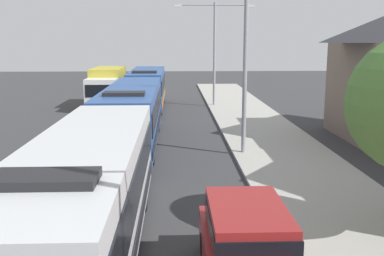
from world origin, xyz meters
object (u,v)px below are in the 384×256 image
box_truck_oncoming (107,86)px  streetlamp_far (215,42)px  white_suv (248,246)px  bus_second_in_line (133,113)px  bus_middle (147,87)px  streetlamp_mid (245,48)px  bus_lead (87,193)px

box_truck_oncoming → streetlamp_far: (8.70, 0.17, 3.49)m
white_suv → bus_second_in_line: bearing=104.9°
bus_middle → streetlamp_mid: bearing=-70.4°
bus_middle → white_suv: size_ratio=2.27×
bus_middle → streetlamp_mid: (5.40, -15.12, 3.32)m
streetlamp_mid → streetlamp_far: (0.00, 16.03, 0.18)m
bus_second_in_line → streetlamp_far: (5.40, 13.83, 3.50)m
bus_second_in_line → streetlamp_mid: bearing=-22.2°
bus_lead → bus_middle: same height
bus_lead → bus_second_in_line: 12.28m
bus_lead → streetlamp_far: size_ratio=1.39×
box_truck_oncoming → white_suv: bearing=-75.8°
streetlamp_far → white_suv: bearing=-93.5°
bus_second_in_line → box_truck_oncoming: size_ratio=1.68×
bus_second_in_line → streetlamp_far: streetlamp_far is taller
bus_lead → box_truck_oncoming: (-3.30, 25.94, 0.01)m
streetlamp_far → bus_middle: bearing=-170.4°
bus_lead → box_truck_oncoming: bus_lead is taller
white_suv → streetlamp_mid: 12.49m
bus_second_in_line → streetlamp_mid: (5.40, -2.20, 3.32)m
box_truck_oncoming → streetlamp_far: streetlamp_far is taller
bus_lead → bus_middle: size_ratio=1.06×
white_suv → box_truck_oncoming: size_ratio=0.65×
bus_lead → streetlamp_mid: streetlamp_mid is taller
bus_middle → box_truck_oncoming: size_ratio=1.47×
bus_second_in_line → bus_middle: bearing=90.0°
box_truck_oncoming → streetlamp_mid: (8.70, -15.86, 3.31)m
bus_second_in_line → white_suv: bearing=-75.1°
bus_second_in_line → box_truck_oncoming: bearing=103.6°
bus_middle → streetlamp_far: 6.50m
bus_lead → box_truck_oncoming: bearing=97.3°
bus_second_in_line → streetlamp_far: size_ratio=1.50×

